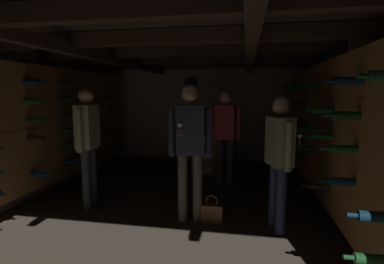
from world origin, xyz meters
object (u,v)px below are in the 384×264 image
at_px(wine_crate_stack, 205,153).
at_px(person_host_center, 190,139).
at_px(display_bottle, 203,124).
at_px(handbag, 212,212).
at_px(person_guest_far_right, 225,129).
at_px(person_guest_mid_right, 279,152).
at_px(person_guest_mid_left, 88,135).

distance_m(wine_crate_stack, person_host_center, 2.23).
bearing_deg(display_bottle, handbag, -78.83).
bearing_deg(handbag, wine_crate_stack, 100.03).
distance_m(wine_crate_stack, person_guest_far_right, 0.93).
bearing_deg(person_host_center, display_bottle, 93.78).
height_order(wine_crate_stack, person_guest_mid_right, person_guest_mid_right).
bearing_deg(display_bottle, person_guest_mid_right, -61.18).
xyz_separation_m(wine_crate_stack, person_guest_mid_right, (1.17, -2.19, 0.52)).
relative_size(wine_crate_stack, person_guest_mid_left, 0.52).
xyz_separation_m(display_bottle, person_guest_far_right, (0.47, -0.62, -0.02)).
height_order(person_guest_far_right, person_guest_mid_right, person_guest_far_right).
relative_size(person_guest_mid_right, handbag, 4.61).
bearing_deg(wine_crate_stack, display_bottle, 155.98).
distance_m(person_guest_mid_right, handbag, 1.17).
bearing_deg(person_guest_far_right, wine_crate_stack, 125.28).
distance_m(display_bottle, person_guest_far_right, 0.78).
distance_m(person_host_center, handbag, 0.99).
bearing_deg(display_bottle, wine_crate_stack, -24.02).
bearing_deg(wine_crate_stack, person_guest_far_right, -54.72).
xyz_separation_m(person_guest_far_right, person_guest_mid_right, (0.75, -1.59, -0.05)).
xyz_separation_m(wine_crate_stack, person_host_center, (0.10, -2.14, 0.62)).
distance_m(display_bottle, person_host_center, 2.17).
height_order(person_host_center, person_guest_mid_left, person_host_center).
relative_size(person_host_center, person_guest_far_right, 1.04).
height_order(wine_crate_stack, person_guest_mid_left, person_guest_mid_left).
distance_m(wine_crate_stack, display_bottle, 0.59).
height_order(display_bottle, person_guest_mid_right, person_guest_mid_right).
relative_size(display_bottle, handbag, 1.01).
height_order(wine_crate_stack, display_bottle, display_bottle).
relative_size(person_guest_mid_right, person_guest_mid_left, 0.93).
xyz_separation_m(person_host_center, person_guest_mid_right, (1.08, -0.05, -0.11)).
relative_size(person_guest_far_right, person_guest_mid_right, 1.04).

